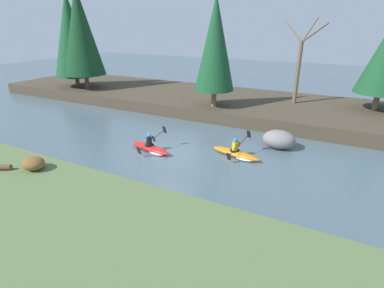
% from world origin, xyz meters
% --- Properties ---
extents(ground_plane, '(90.00, 90.00, 0.00)m').
position_xyz_m(ground_plane, '(0.00, 0.00, 0.00)').
color(ground_plane, '#4C606B').
extents(riverbank_near, '(44.00, 5.77, 0.66)m').
position_xyz_m(riverbank_near, '(0.00, -6.91, 0.33)').
color(riverbank_near, '#5B7042').
rests_on(riverbank_near, ground).
extents(riverbank_far, '(44.00, 8.84, 0.89)m').
position_xyz_m(riverbank_far, '(0.00, 10.12, 0.44)').
color(riverbank_far, '#473D2D').
rests_on(riverbank_far, ground).
extents(conifer_tree_far_left, '(3.62, 3.62, 8.19)m').
position_xyz_m(conifer_tree_far_left, '(-14.88, 8.01, 5.45)').
color(conifer_tree_far_left, brown).
rests_on(conifer_tree_far_left, riverbank_far).
extents(conifer_tree_left, '(3.55, 3.55, 8.58)m').
position_xyz_m(conifer_tree_left, '(-13.25, 7.65, 5.80)').
color(conifer_tree_left, brown).
rests_on(conifer_tree_left, riverbank_far).
extents(conifer_tree_mid_left, '(2.72, 2.72, 7.35)m').
position_xyz_m(conifer_tree_mid_left, '(-0.47, 7.10, 5.14)').
color(conifer_tree_mid_left, '#7A664C').
rests_on(conifer_tree_mid_left, riverbank_far).
extents(bare_tree_upstream, '(3.28, 3.25, 5.93)m').
position_xyz_m(bare_tree_upstream, '(4.51, 10.78, 3.69)').
color(bare_tree_upstream, brown).
rests_on(bare_tree_upstream, riverbank_far).
extents(shrub_clump_second, '(1.00, 0.84, 0.54)m').
position_xyz_m(shrub_clump_second, '(-3.36, -5.21, 0.93)').
color(shrub_clump_second, brown).
rests_on(shrub_clump_second, riverbank_near).
extents(kayaker_lead, '(2.79, 2.06, 1.20)m').
position_xyz_m(kayaker_lead, '(3.39, 1.34, 0.20)').
color(kayaker_lead, orange).
rests_on(kayaker_lead, ground).
extents(kayaker_middle, '(2.79, 2.06, 1.20)m').
position_xyz_m(kayaker_middle, '(-0.93, -0.09, 0.20)').
color(kayaker_middle, red).
rests_on(kayaker_middle, ground).
extents(boulder_midstream, '(1.77, 1.38, 1.00)m').
position_xyz_m(boulder_midstream, '(4.98, 3.56, 0.50)').
color(boulder_midstream, gray).
rests_on(boulder_midstream, ground).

